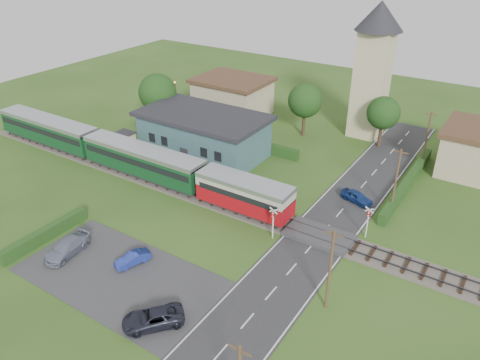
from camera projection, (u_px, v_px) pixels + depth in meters
The scene contains 30 objects.
ground at pixel (219, 216), 46.75m from camera, with size 120.00×120.00×0.00m, color #2D4C19.
railway_track at pixel (230, 206), 48.17m from camera, with size 76.00×3.20×0.49m.
road at pixel (310, 248), 41.96m from camera, with size 6.00×70.00×0.05m, color #28282B.
car_park at pixel (120, 276), 38.60m from camera, with size 17.00×9.00×0.08m, color #333335.
crossing_deck at pixel (319, 236), 43.34m from camera, with size 6.20×3.40×0.45m, color #333335.
platform at pixel (175, 169), 55.25m from camera, with size 30.00×3.00×0.45m, color gray.
equipment_hut at pixel (125, 142), 58.35m from camera, with size 2.30×2.30×2.55m.
station_building at pixel (204, 133), 58.34m from camera, with size 16.00×9.00×5.30m.
train at pixel (123, 154), 54.35m from camera, with size 43.20×2.90×3.40m.
church_tower at pixel (374, 61), 60.11m from camera, with size 6.00×6.00×17.60m.
house_west at pixel (233, 96), 71.01m from camera, with size 10.80×8.80×5.50m.
hedge_carpark at pixel (45, 234), 42.87m from camera, with size 0.80×9.00×1.20m, color #193814.
hedge_roadside at pixel (408, 183), 51.47m from camera, with size 0.80×18.00×1.20m, color #193814.
hedge_station at pixel (224, 137), 62.64m from camera, with size 22.00×0.80×1.30m, color #193814.
tree_a at pixel (158, 93), 64.05m from camera, with size 5.20×5.20×8.00m.
tree_b at pixel (305, 101), 62.26m from camera, with size 4.60×4.60×7.34m.
tree_c at pixel (383, 113), 59.13m from camera, with size 4.20×4.20×6.78m.
utility_pole_b at pixel (330, 269), 33.81m from camera, with size 1.40×0.22×7.00m.
utility_pole_c at pixel (396, 181), 45.60m from camera, with size 1.40×0.22×7.00m.
utility_pole_d at pixel (426, 139), 54.45m from camera, with size 1.40×0.22×7.00m.
crossing_signal_near at pixel (273, 219), 42.37m from camera, with size 0.84×0.28×3.28m.
crossing_signal_far at pixel (368, 218), 42.47m from camera, with size 0.84×0.28×3.28m.
streetlamp_west at pixel (176, 95), 70.55m from camera, with size 0.30×0.30×5.15m.
streetlamp_east at pixel (451, 133), 57.55m from camera, with size 0.30×0.30×5.15m.
car_on_road at pixel (357, 197), 48.73m from camera, with size 1.40×3.48×1.18m, color navy.
car_park_blue at pixel (133, 259), 39.74m from camera, with size 1.09×3.12×1.03m, color #233595.
car_park_silver at pixel (67, 248), 40.87m from camera, with size 1.84×4.53×1.32m, color gray.
car_park_dark at pixel (153, 318), 33.58m from camera, with size 2.05×4.45×1.24m, color #21232F.
pedestrian_near at pixel (219, 175), 51.71m from camera, with size 0.56×0.37×1.53m, color gray.
pedestrian_far at pixel (132, 146), 58.17m from camera, with size 0.91×0.71×1.87m, color gray.
Camera 1 is at (23.20, -31.87, 25.48)m, focal length 35.00 mm.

